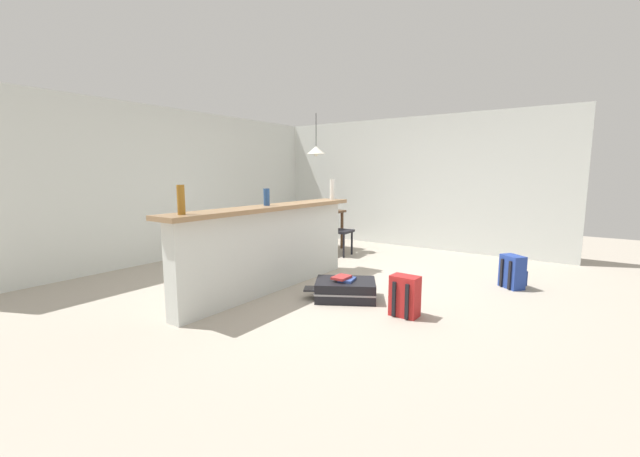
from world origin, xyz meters
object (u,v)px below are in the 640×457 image
at_px(dining_table, 313,216).
at_px(pendant_lamp, 316,150).
at_px(book_stack, 344,278).
at_px(bottle_amber, 181,200).
at_px(dining_chair_near_partition, 336,226).
at_px(bottle_blue, 267,197).
at_px(suitcase_flat_black, 345,290).
at_px(backpack_blue, 513,272).
at_px(bottle_white, 332,190).
at_px(backpack_red, 405,296).

xyz_separation_m(dining_table, pendant_lamp, (0.03, -0.06, 1.21)).
relative_size(pendant_lamp, book_stack, 2.80).
height_order(bottle_amber, book_stack, bottle_amber).
bearing_deg(dining_chair_near_partition, bottle_blue, -168.42).
bearing_deg(pendant_lamp, bottle_amber, -164.50).
distance_m(bottle_blue, suitcase_flat_black, 1.45).
relative_size(bottle_blue, backpack_blue, 0.49).
bearing_deg(book_stack, suitcase_flat_black, -14.11).
height_order(bottle_blue, bottle_white, bottle_white).
distance_m(pendant_lamp, suitcase_flat_black, 3.36).
distance_m(dining_table, suitcase_flat_black, 2.94).
bearing_deg(backpack_blue, bottle_blue, 126.87).
xyz_separation_m(backpack_red, backpack_blue, (1.70, -0.73, 0.00)).
bearing_deg(bottle_white, dining_chair_near_partition, 29.82).
xyz_separation_m(bottle_white, dining_chair_near_partition, (0.96, 0.55, -0.69)).
distance_m(suitcase_flat_black, book_stack, 0.14).
relative_size(suitcase_flat_black, book_stack, 3.25).
xyz_separation_m(bottle_amber, bottle_white, (2.53, -0.05, 0.01)).
relative_size(dining_table, backpack_red, 2.62).
distance_m(bottle_amber, backpack_red, 2.41).
height_order(suitcase_flat_black, backpack_blue, backpack_blue).
bearing_deg(bottle_blue, backpack_blue, -53.13).
height_order(bottle_white, book_stack, bottle_white).
bearing_deg(bottle_white, suitcase_flat_black, -140.27).
bearing_deg(dining_chair_near_partition, dining_table, 82.59).
bearing_deg(pendant_lamp, suitcase_flat_black, -137.74).
distance_m(dining_table, backpack_red, 3.56).
height_order(bottle_amber, backpack_red, bottle_amber).
xyz_separation_m(suitcase_flat_black, backpack_blue, (1.60, -1.51, 0.09)).
height_order(dining_table, pendant_lamp, pendant_lamp).
distance_m(bottle_white, pendant_lamp, 1.63).
height_order(bottle_white, dining_chair_near_partition, bottle_white).
xyz_separation_m(dining_chair_near_partition, book_stack, (-2.04, -1.43, -0.27)).
bearing_deg(book_stack, bottle_white, 39.13).
bearing_deg(backpack_red, dining_table, 51.54).
bearing_deg(bottle_amber, backpack_red, -51.35).
bearing_deg(backpack_red, bottle_amber, 128.65).
height_order(bottle_amber, suitcase_flat_black, bottle_amber).
bearing_deg(book_stack, bottle_blue, 103.92).
relative_size(bottle_blue, pendant_lamp, 0.27).
bearing_deg(suitcase_flat_black, bottle_amber, 147.66).
distance_m(backpack_red, book_stack, 0.79).
xyz_separation_m(bottle_blue, suitcase_flat_black, (0.26, -0.96, -1.05)).
height_order(dining_chair_near_partition, suitcase_flat_black, dining_chair_near_partition).
bearing_deg(dining_chair_near_partition, pendant_lamp, 78.15).
relative_size(pendant_lamp, suitcase_flat_black, 0.86).
bearing_deg(suitcase_flat_black, dining_table, 43.56).
height_order(bottle_blue, dining_table, bottle_blue).
relative_size(dining_table, dining_chair_near_partition, 1.18).
distance_m(bottle_amber, dining_table, 3.76).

